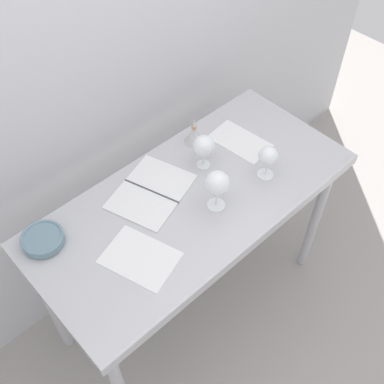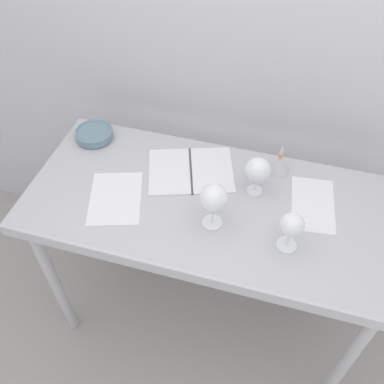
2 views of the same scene
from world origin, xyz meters
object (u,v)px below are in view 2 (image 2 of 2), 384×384
Objects in this scene: wine_glass_far_right at (258,170)px; tasting_bowl at (94,134)px; wine_glass_near_right at (292,226)px; decanter_funnel at (279,163)px; open_notebook at (191,171)px; tasting_sheet_lower at (313,204)px; wine_glass_near_center at (214,199)px; tasting_sheet_upper at (116,198)px.

tasting_bowl is at bearing 170.85° from wine_glass_far_right.
decanter_funnel is (-0.08, 0.36, -0.07)m from wine_glass_near_right.
wine_glass_near_right is at bearing -77.04° from decanter_funnel.
open_notebook is 0.47m from tasting_bowl.
wine_glass_near_right is 0.58× the size of tasting_sheet_lower.
tasting_bowl is at bearing 152.63° from wine_glass_near_center.
open_notebook is at bearing -10.14° from tasting_bowl.
open_notebook is (-0.42, 0.26, -0.11)m from wine_glass_near_right.
tasting_bowl is (-0.61, 0.31, -0.11)m from wine_glass_near_center.
decanter_funnel is (0.34, 0.10, 0.04)m from open_notebook.
tasting_sheet_lower is (0.73, 0.18, 0.00)m from tasting_sheet_upper.
open_notebook is at bearing -163.50° from decanter_funnel.
tasting_sheet_lower is (0.22, -0.01, -0.11)m from wine_glass_far_right.
tasting_sheet_lower is (0.07, 0.21, -0.11)m from wine_glass_near_right.
tasting_sheet_upper is (-0.24, -0.22, -0.00)m from open_notebook.
wine_glass_far_right is at bearing 58.99° from wine_glass_near_center.
wine_glass_near_right is at bearing -21.22° from tasting_sheet_upper.
wine_glass_near_right is 0.67m from tasting_sheet_upper.
wine_glass_near_center is at bearing 174.69° from wine_glass_near_right.
decanter_funnel reaches higher than open_notebook.
tasting_sheet_lower is (0.49, -0.04, -0.00)m from open_notebook.
tasting_sheet_lower is at bearing -43.00° from decanter_funnel.
tasting_sheet_lower is at bearing -7.51° from tasting_bowl.
tasting_bowl is (-0.95, 0.13, 0.02)m from tasting_sheet_lower.
decanter_funnel is at bearing -2.17° from open_notebook.
tasting_sheet_lower is 1.97× the size of decanter_funnel.
tasting_sheet_lower is 1.66× the size of tasting_bowl.
open_notebook is 2.48× the size of tasting_bowl.
wine_glass_near_right reaches higher than tasting_sheet_upper.
tasting_bowl reaches higher than tasting_sheet_upper.
wine_glass_near_center is at bearing -19.86° from tasting_sheet_upper.
wine_glass_near_center is 0.46× the size of open_notebook.
tasting_sheet_upper is 0.75m from tasting_sheet_lower.
open_notebook is at bearing 172.57° from wine_glass_far_right.
wine_glass_near_center is at bearing -121.01° from wine_glass_far_right.
wine_glass_near_center reaches higher than tasting_sheet_upper.
tasting_bowl is (-0.22, 0.30, 0.02)m from tasting_sheet_upper.
wine_glass_near_center is 0.69× the size of tasting_sheet_lower.
tasting_sheet_lower is at bearing -2.10° from wine_glass_far_right.
wine_glass_near_right is 0.50m from open_notebook.
decanter_funnel is (0.19, 0.33, -0.09)m from wine_glass_near_center.
wine_glass_near_center reaches higher than wine_glass_near_right.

